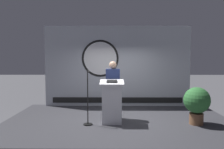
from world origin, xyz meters
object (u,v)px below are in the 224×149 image
at_px(podium, 112,102).
at_px(potted_plant, 197,102).
at_px(speaker_person, 113,89).
at_px(microphone_stand, 88,106).

relative_size(podium, potted_plant, 1.18).
distance_m(podium, potted_plant, 2.25).
xyz_separation_m(speaker_person, potted_plant, (2.23, -0.56, -0.26)).
xyz_separation_m(microphone_stand, potted_plant, (2.89, 0.02, 0.10)).
height_order(podium, microphone_stand, microphone_stand).
relative_size(speaker_person, potted_plant, 1.68).
bearing_deg(speaker_person, potted_plant, -14.09).
bearing_deg(potted_plant, podium, 177.97).
height_order(microphone_stand, potted_plant, microphone_stand).
relative_size(microphone_stand, potted_plant, 1.44).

